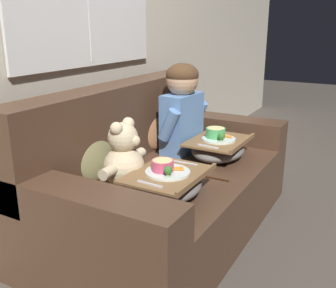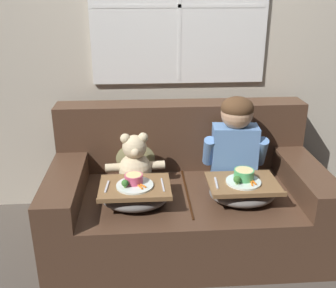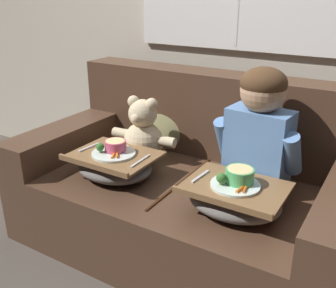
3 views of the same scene
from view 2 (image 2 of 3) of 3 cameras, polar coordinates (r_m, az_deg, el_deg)
The scene contains 9 objects.
ground_plane at distance 2.87m, azimuth 2.48°, elevation -13.62°, with size 14.00×14.00×0.00m, color #4C443D.
wall_back_with_window at distance 2.97m, azimuth 1.56°, elevation 14.91°, with size 8.00×0.08×2.60m.
couch at distance 2.77m, azimuth 2.41°, elevation -7.44°, with size 1.79×0.99×0.89m.
throw_pillow_behind_child at distance 2.92m, azimuth 8.59°, elevation -0.43°, with size 0.36×0.17×0.37m.
throw_pillow_behind_teddy at distance 2.85m, azimuth -4.78°, elevation -0.79°, with size 0.35×0.17×0.36m.
child_figure at distance 2.66m, azimuth 9.76°, elevation 1.06°, with size 0.44×0.22×0.61m.
teddy_bear at distance 2.65m, azimuth -4.80°, elevation -2.85°, with size 0.41×0.28×0.38m.
lap_tray_child at distance 2.53m, azimuth 10.78°, elevation -6.62°, with size 0.44×0.34×0.20m.
lap_tray_teddy at distance 2.46m, azimuth -4.80°, elevation -7.29°, with size 0.44×0.35×0.20m.
Camera 2 is at (-0.29, -2.33, 1.66)m, focal length 42.00 mm.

